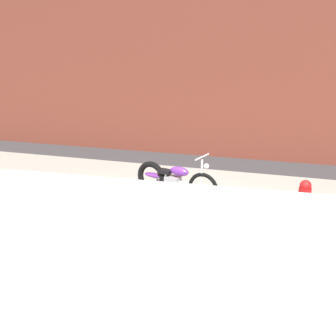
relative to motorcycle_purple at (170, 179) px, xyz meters
The scene contains 5 objects.
ground_plane 1.33m from the motorcycle_purple, 68.14° to the right, with size 80.00×80.00×0.00m, color #38383A.
sidewalk_slab 0.84m from the motorcycle_purple, 50.44° to the left, with size 36.00×3.50×0.01m, color #9E998E.
brick_building_wall 4.78m from the motorcycle_purple, 83.30° to the left, with size 36.00×0.50×5.89m, color brown.
motorcycle_purple is the anchor object (origin of this frame).
fire_hydrant 2.77m from the motorcycle_purple, 12.75° to the right, with size 0.22×0.22×0.84m.
Camera 1 is at (1.63, -5.75, 2.79)m, focal length 37.50 mm.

